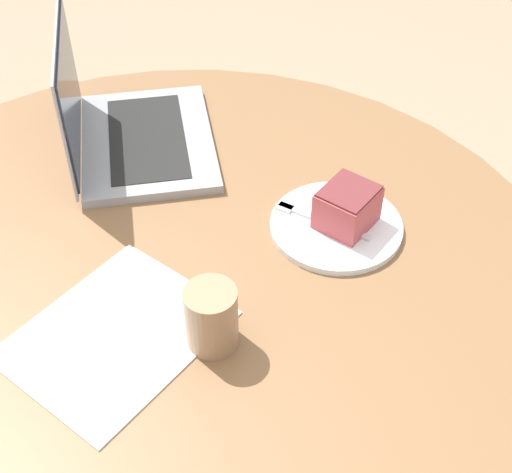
% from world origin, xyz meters
% --- Properties ---
extents(dining_table, '(1.29, 1.29, 0.73)m').
position_xyz_m(dining_table, '(0.00, 0.00, 0.59)').
color(dining_table, brown).
rests_on(dining_table, ground_plane).
extents(paper_document, '(0.37, 0.36, 0.00)m').
position_xyz_m(paper_document, '(-0.11, 0.06, 0.73)').
color(paper_document, white).
rests_on(paper_document, dining_table).
extents(plate, '(0.22, 0.22, 0.01)m').
position_xyz_m(plate, '(0.14, -0.26, 0.73)').
color(plate, silver).
rests_on(plate, dining_table).
extents(cake_slice, '(0.12, 0.12, 0.07)m').
position_xyz_m(cake_slice, '(0.14, -0.27, 0.77)').
color(cake_slice, '#B74C51').
rests_on(cake_slice, plate).
extents(fork, '(0.10, 0.16, 0.00)m').
position_xyz_m(fork, '(0.15, -0.22, 0.74)').
color(fork, silver).
rests_on(fork, plate).
extents(coffee_glass, '(0.08, 0.08, 0.10)m').
position_xyz_m(coffee_glass, '(-0.11, -0.08, 0.78)').
color(coffee_glass, '#997556').
rests_on(coffee_glass, dining_table).
extents(laptop, '(0.39, 0.33, 0.24)m').
position_xyz_m(laptop, '(0.35, 0.13, 0.77)').
color(laptop, gray).
rests_on(laptop, dining_table).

